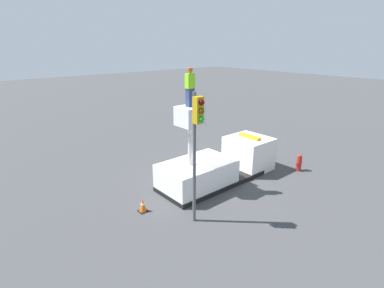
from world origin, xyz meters
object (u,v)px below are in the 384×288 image
Objects in this scene: fire_hydrant at (299,163)px; traffic_cone_rear at (143,205)px; bucket_truck at (219,165)px; worker at (190,87)px; traffic_light_pole at (197,134)px.

fire_hydrant reaches higher than traffic_cone_rear.
bucket_truck reaches higher than traffic_cone_rear.
fire_hydrant is at bearing -18.40° from worker.
traffic_cone_rear is at bearing -178.48° from bucket_truck.
worker is 5.68m from traffic_cone_rear.
bucket_truck is 4.92m from traffic_cone_rear.
traffic_light_pole is at bearing -147.65° from bucket_truck.
worker reaches higher than traffic_light_pole.
bucket_truck reaches higher than fire_hydrant.
traffic_light_pole is at bearing -124.84° from worker.
bucket_truck is 6.99× the size of fire_hydrant.
worker is at bearing 2.60° from traffic_cone_rear.
traffic_cone_rear is (-9.36, 2.03, -0.19)m from fire_hydrant.
traffic_light_pole reaches higher than fire_hydrant.
traffic_light_pole is (-1.60, -2.30, -1.37)m from worker.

